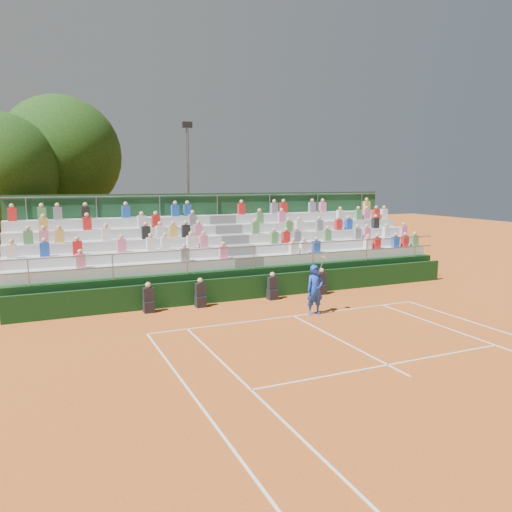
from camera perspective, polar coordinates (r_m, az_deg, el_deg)
name	(u,v)px	position (r m, az deg, el deg)	size (l,w,h in m)	color
ground	(294,316)	(18.88, 4.33, -6.87)	(90.00, 90.00, 0.00)	#C45C20
courtside_wall	(259,287)	(21.55, 0.32, -3.53)	(20.00, 0.15, 1.00)	black
line_officials	(239,292)	(20.73, -1.91, -4.08)	(8.11, 0.40, 1.19)	black
grandstand	(232,262)	(24.38, -2.77, -0.74)	(20.00, 5.20, 4.40)	black
tennis_player	(315,290)	(18.99, 6.77, -3.85)	(0.89, 0.48, 2.22)	#183BB8
tree_east	(61,156)	(30.70, -21.43, 10.57)	(6.71, 6.71, 9.77)	#352313
floodlight_mast	(188,182)	(31.03, -7.75, 8.37)	(0.60, 0.25, 8.54)	gray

